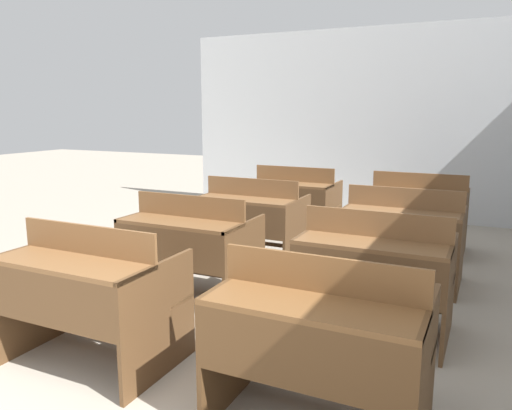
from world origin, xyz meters
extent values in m
cube|color=silver|center=(0.00, 6.96, 1.44)|extent=(5.96, 0.06, 2.87)
cube|color=brown|center=(-1.05, 1.55, 0.37)|extent=(0.03, 0.75, 0.74)
cube|color=brown|center=(-0.01, 1.55, 0.37)|extent=(0.03, 0.75, 0.74)
cube|color=brown|center=(-0.53, 1.35, 0.72)|extent=(1.07, 0.36, 0.03)
cube|color=brown|center=(-0.53, 1.18, 0.54)|extent=(1.01, 0.02, 0.33)
cube|color=brown|center=(-0.53, 1.52, 0.83)|extent=(1.07, 0.02, 0.19)
cube|color=brown|center=(-0.53, 1.78, 0.41)|extent=(1.07, 0.28, 0.03)
cube|color=brown|center=(-0.53, 1.78, 0.15)|extent=(1.01, 0.04, 0.04)
cube|color=#52361D|center=(0.51, 1.53, 0.37)|extent=(0.03, 0.75, 0.74)
cube|color=#52361D|center=(1.55, 1.53, 0.37)|extent=(0.03, 0.75, 0.74)
cube|color=brown|center=(1.03, 1.34, 0.72)|extent=(1.07, 0.36, 0.03)
cube|color=#52361D|center=(1.03, 1.17, 0.54)|extent=(1.01, 0.02, 0.33)
cube|color=brown|center=(1.03, 1.51, 0.83)|extent=(1.07, 0.02, 0.19)
cube|color=brown|center=(1.03, 1.76, 0.41)|extent=(1.07, 0.28, 0.03)
cube|color=#52361D|center=(1.03, 1.76, 0.15)|extent=(1.01, 0.04, 0.04)
cube|color=brown|center=(-1.08, 2.78, 0.37)|extent=(0.03, 0.75, 0.74)
cube|color=brown|center=(-0.04, 2.78, 0.37)|extent=(0.03, 0.75, 0.74)
cube|color=brown|center=(-0.56, 2.59, 0.72)|extent=(1.07, 0.36, 0.03)
cube|color=brown|center=(-0.56, 2.42, 0.54)|extent=(1.01, 0.02, 0.33)
cube|color=brown|center=(-0.56, 2.76, 0.83)|extent=(1.07, 0.02, 0.19)
cube|color=brown|center=(-0.56, 3.01, 0.41)|extent=(1.07, 0.28, 0.03)
cube|color=brown|center=(-0.56, 3.01, 0.15)|extent=(1.01, 0.04, 0.04)
cube|color=brown|center=(0.52, 2.78, 0.37)|extent=(0.03, 0.75, 0.74)
cube|color=brown|center=(1.56, 2.78, 0.37)|extent=(0.03, 0.75, 0.74)
cube|color=brown|center=(1.04, 2.59, 0.72)|extent=(1.07, 0.36, 0.03)
cube|color=brown|center=(1.04, 2.42, 0.54)|extent=(1.01, 0.02, 0.33)
cube|color=brown|center=(1.04, 2.76, 0.83)|extent=(1.07, 0.02, 0.19)
cube|color=brown|center=(1.04, 3.01, 0.41)|extent=(1.07, 0.28, 0.03)
cube|color=brown|center=(1.04, 3.01, 0.15)|extent=(1.01, 0.04, 0.04)
cube|color=brown|center=(-1.07, 3.97, 0.37)|extent=(0.03, 0.75, 0.74)
cube|color=brown|center=(-0.03, 3.97, 0.37)|extent=(0.03, 0.75, 0.74)
cube|color=brown|center=(-0.55, 3.78, 0.72)|extent=(1.07, 0.36, 0.03)
cube|color=brown|center=(-0.55, 3.61, 0.54)|extent=(1.01, 0.02, 0.33)
cube|color=brown|center=(-0.55, 3.95, 0.83)|extent=(1.07, 0.02, 0.19)
cube|color=brown|center=(-0.55, 4.21, 0.41)|extent=(1.07, 0.28, 0.03)
cube|color=brown|center=(-0.55, 4.21, 0.15)|extent=(1.01, 0.04, 0.04)
cube|color=brown|center=(0.52, 4.00, 0.37)|extent=(0.03, 0.75, 0.74)
cube|color=brown|center=(1.56, 4.00, 0.37)|extent=(0.03, 0.75, 0.74)
cube|color=brown|center=(1.04, 3.80, 0.72)|extent=(1.07, 0.36, 0.03)
cube|color=brown|center=(1.04, 3.63, 0.54)|extent=(1.01, 0.02, 0.33)
cube|color=brown|center=(1.04, 3.97, 0.83)|extent=(1.07, 0.02, 0.19)
cube|color=brown|center=(1.04, 4.23, 0.41)|extent=(1.07, 0.28, 0.03)
cube|color=brown|center=(1.04, 4.23, 0.15)|extent=(1.01, 0.04, 0.04)
cube|color=brown|center=(-1.06, 5.22, 0.37)|extent=(0.03, 0.75, 0.74)
cube|color=brown|center=(-0.02, 5.22, 0.37)|extent=(0.03, 0.75, 0.74)
cube|color=brown|center=(-0.54, 5.03, 0.72)|extent=(1.07, 0.36, 0.03)
cube|color=brown|center=(-0.54, 4.86, 0.54)|extent=(1.01, 0.02, 0.33)
cube|color=brown|center=(-0.54, 5.20, 0.83)|extent=(1.07, 0.02, 0.19)
cube|color=brown|center=(-0.54, 5.45, 0.41)|extent=(1.07, 0.28, 0.03)
cube|color=brown|center=(-0.54, 5.45, 0.15)|extent=(1.01, 0.04, 0.04)
cube|color=brown|center=(0.49, 5.23, 0.37)|extent=(0.03, 0.75, 0.74)
cube|color=brown|center=(1.53, 5.23, 0.37)|extent=(0.03, 0.75, 0.74)
cube|color=brown|center=(1.01, 5.03, 0.72)|extent=(1.07, 0.36, 0.03)
cube|color=brown|center=(1.01, 4.86, 0.54)|extent=(1.01, 0.02, 0.33)
cube|color=brown|center=(1.01, 5.20, 0.83)|extent=(1.07, 0.02, 0.19)
cube|color=brown|center=(1.01, 5.46, 0.41)|extent=(1.07, 0.28, 0.03)
cube|color=brown|center=(1.01, 5.46, 0.15)|extent=(1.01, 0.04, 0.04)
camera|label=1|loc=(1.76, -0.79, 1.64)|focal=35.00mm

